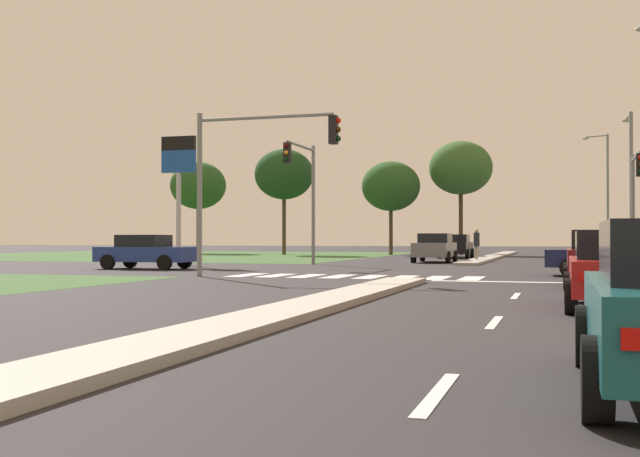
% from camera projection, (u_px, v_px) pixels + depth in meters
% --- Properties ---
extents(ground_plane, '(200.00, 200.00, 0.00)m').
position_uv_depth(ground_plane, '(444.00, 272.00, 31.69)').
color(ground_plane, '#282628').
extents(grass_verge_far_left, '(35.00, 35.00, 0.01)m').
position_uv_depth(grass_verge_far_left, '(166.00, 255.00, 62.59)').
color(grass_verge_far_left, '#385B2D').
rests_on(grass_verge_far_left, ground).
extents(median_island_near, '(1.20, 22.00, 0.14)m').
position_uv_depth(median_island_near, '(286.00, 312.00, 13.52)').
color(median_island_near, '#ADA89E').
rests_on(median_island_near, ground).
extents(median_island_far, '(1.20, 36.00, 0.14)m').
position_uv_depth(median_island_far, '(495.00, 256.00, 55.59)').
color(median_island_far, gray).
rests_on(median_island_far, ground).
extents(lane_dash_near, '(0.14, 2.00, 0.01)m').
position_uv_depth(lane_dash_near, '(437.00, 393.00, 6.81)').
color(lane_dash_near, silver).
rests_on(lane_dash_near, ground).
extents(lane_dash_second, '(0.14, 2.00, 0.01)m').
position_uv_depth(lane_dash_second, '(494.00, 322.00, 12.54)').
color(lane_dash_second, silver).
rests_on(lane_dash_second, ground).
extents(lane_dash_third, '(0.14, 2.00, 0.01)m').
position_uv_depth(lane_dash_third, '(516.00, 296.00, 18.28)').
color(lane_dash_third, silver).
rests_on(lane_dash_third, ground).
extents(stop_bar_near, '(6.40, 0.50, 0.01)m').
position_uv_depth(stop_bar_near, '(537.00, 282.00, 23.88)').
color(stop_bar_near, silver).
rests_on(stop_bar_near, ground).
extents(crosswalk_bar_near, '(0.70, 2.80, 0.01)m').
position_uv_depth(crosswalk_bar_near, '(247.00, 275.00, 28.59)').
color(crosswalk_bar_near, silver).
rests_on(crosswalk_bar_near, ground).
extents(crosswalk_bar_second, '(0.70, 2.80, 0.01)m').
position_uv_depth(crosswalk_bar_second, '(276.00, 276.00, 28.26)').
color(crosswalk_bar_second, silver).
rests_on(crosswalk_bar_second, ground).
extents(crosswalk_bar_third, '(0.70, 2.80, 0.01)m').
position_uv_depth(crosswalk_bar_third, '(307.00, 276.00, 27.92)').
color(crosswalk_bar_third, silver).
rests_on(crosswalk_bar_third, ground).
extents(crosswalk_bar_fourth, '(0.70, 2.80, 0.01)m').
position_uv_depth(crosswalk_bar_fourth, '(338.00, 276.00, 27.58)').
color(crosswalk_bar_fourth, silver).
rests_on(crosswalk_bar_fourth, ground).
extents(crosswalk_bar_fifth, '(0.70, 2.80, 0.01)m').
position_uv_depth(crosswalk_bar_fifth, '(370.00, 277.00, 27.24)').
color(crosswalk_bar_fifth, silver).
rests_on(crosswalk_bar_fifth, ground).
extents(crosswalk_bar_sixth, '(0.70, 2.80, 0.01)m').
position_uv_depth(crosswalk_bar_sixth, '(403.00, 277.00, 26.91)').
color(crosswalk_bar_sixth, silver).
rests_on(crosswalk_bar_sixth, ground).
extents(crosswalk_bar_seventh, '(0.70, 2.80, 0.01)m').
position_uv_depth(crosswalk_bar_seventh, '(437.00, 278.00, 26.57)').
color(crosswalk_bar_seventh, silver).
rests_on(crosswalk_bar_seventh, ground).
extents(crosswalk_bar_eighth, '(0.70, 2.80, 0.01)m').
position_uv_depth(crosswalk_bar_eighth, '(472.00, 278.00, 26.23)').
color(crosswalk_bar_eighth, silver).
rests_on(crosswalk_bar_eighth, ground).
extents(car_black_near, '(2.03, 4.41, 1.59)m').
position_uv_depth(car_black_near, '(456.00, 246.00, 53.09)').
color(car_black_near, black).
rests_on(car_black_near, ground).
extents(car_blue_second, '(4.30, 2.06, 1.49)m').
position_uv_depth(car_blue_second, '(146.00, 251.00, 34.46)').
color(car_blue_second, navy).
rests_on(car_blue_second, ground).
extents(car_maroon_third, '(1.99, 4.22, 1.56)m').
position_uv_depth(car_maroon_third, '(602.00, 258.00, 21.42)').
color(car_maroon_third, maroon).
rests_on(car_maroon_third, ground).
extents(car_grey_fourth, '(2.09, 4.55, 1.61)m').
position_uv_depth(car_grey_fourth, '(435.00, 248.00, 43.97)').
color(car_grey_fourth, slate).
rests_on(car_grey_fourth, ground).
extents(car_navy_fifth, '(4.51, 2.07, 1.46)m').
position_uv_depth(car_navy_fifth, '(612.00, 255.00, 27.74)').
color(car_navy_fifth, '#161E47').
rests_on(car_navy_fifth, ground).
extents(car_red_seventh, '(1.97, 4.53, 1.47)m').
position_uv_depth(car_red_seventh, '(619.00, 269.00, 14.94)').
color(car_red_seventh, '#A31919').
rests_on(car_red_seventh, ground).
extents(traffic_signal_near_left, '(5.22, 0.32, 5.72)m').
position_uv_depth(traffic_signal_near_left, '(250.00, 162.00, 27.10)').
color(traffic_signal_near_left, gray).
rests_on(traffic_signal_near_left, ground).
extents(traffic_signal_far_left, '(0.32, 4.33, 6.06)m').
position_uv_depth(traffic_signal_far_left, '(304.00, 182.00, 38.86)').
color(traffic_signal_far_left, gray).
rests_on(traffic_signal_far_left, ground).
extents(traffic_signal_far_right, '(0.32, 3.96, 5.12)m').
position_uv_depth(traffic_signal_far_right, '(636.00, 188.00, 34.41)').
color(traffic_signal_far_right, gray).
rests_on(traffic_signal_far_right, ground).
extents(street_lamp_third, '(0.56, 2.07, 8.03)m').
position_uv_depth(street_lamp_third, '(631.00, 178.00, 41.90)').
color(street_lamp_third, gray).
rests_on(street_lamp_third, ground).
extents(street_lamp_fourth, '(2.03, 0.94, 9.68)m').
position_uv_depth(street_lamp_fourth, '(606.00, 188.00, 63.33)').
color(street_lamp_fourth, gray).
rests_on(street_lamp_fourth, ground).
extents(pedestrian_at_median, '(0.34, 0.34, 1.74)m').
position_uv_depth(pedestrian_at_median, '(477.00, 241.00, 44.86)').
color(pedestrian_at_median, '#9E8966').
rests_on(pedestrian_at_median, median_island_far).
extents(fuel_price_totem, '(1.80, 0.24, 6.41)m').
position_uv_depth(fuel_price_totem, '(179.00, 171.00, 39.27)').
color(fuel_price_totem, silver).
rests_on(fuel_price_totem, ground).
extents(treeline_near, '(5.01, 5.01, 8.22)m').
position_uv_depth(treeline_near, '(198.00, 186.00, 71.12)').
color(treeline_near, '#423323').
rests_on(treeline_near, ground).
extents(treeline_second, '(4.83, 4.83, 8.60)m').
position_uv_depth(treeline_second, '(284.00, 175.00, 64.41)').
color(treeline_second, '#423323').
rests_on(treeline_second, ground).
extents(treeline_third, '(4.69, 4.69, 7.52)m').
position_uv_depth(treeline_third, '(391.00, 186.00, 63.45)').
color(treeline_third, '#423323').
rests_on(treeline_third, ground).
extents(treeline_fourth, '(5.11, 5.11, 9.22)m').
position_uv_depth(treeline_fourth, '(461.00, 168.00, 64.02)').
color(treeline_fourth, '#423323').
rests_on(treeline_fourth, ground).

